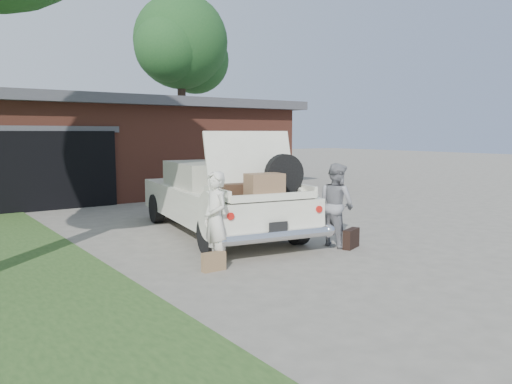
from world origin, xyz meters
TOP-DOWN VIEW (x-y plane):
  - ground at (0.00, 0.00)m, footprint 90.00×90.00m
  - house at (0.98, 11.47)m, footprint 12.80×7.80m
  - tree_right at (7.61, 17.97)m, footprint 5.76×5.01m
  - sedan at (0.42, 2.50)m, footprint 2.91×5.60m
  - woman_left at (-1.09, 0.20)m, footprint 0.39×0.58m
  - woman_right at (1.57, 0.16)m, footprint 0.61×0.78m
  - suitcase_left at (-1.25, -0.01)m, footprint 0.39×0.13m
  - suitcase_right at (1.65, -0.17)m, footprint 0.49×0.31m

SIDE VIEW (x-z plane):
  - ground at x=0.00m, z-range 0.00..0.00m
  - suitcase_left at x=-1.25m, z-range 0.00..0.30m
  - suitcase_right at x=1.65m, z-range 0.00..0.36m
  - woman_left at x=-1.09m, z-range 0.00..1.55m
  - sedan at x=0.42m, z-range -0.30..1.88m
  - woman_right at x=1.57m, z-range 0.00..1.58m
  - house at x=0.98m, z-range 0.02..3.32m
  - tree_right at x=7.61m, z-range 1.93..11.42m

